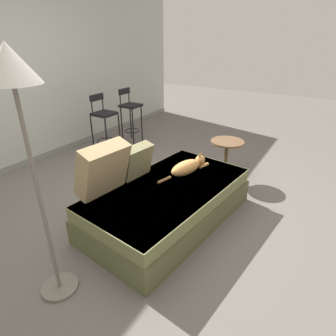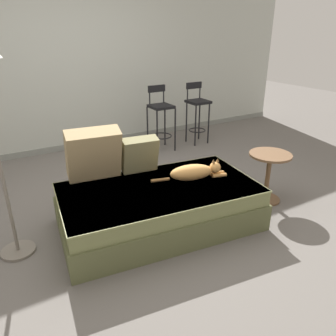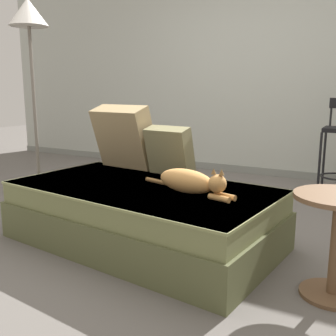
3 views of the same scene
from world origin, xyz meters
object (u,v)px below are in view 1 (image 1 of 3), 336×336
at_px(cat, 188,167).
at_px(bar_stool_near_window, 104,122).
at_px(bar_stool_by_doorway, 130,112).
at_px(side_table, 226,154).
at_px(couch, 169,203).
at_px(throw_pillow_corner, 103,169).
at_px(throw_pillow_middle, 137,161).
at_px(floor_lamp, 16,94).

bearing_deg(cat, bar_stool_near_window, 69.86).
distance_m(bar_stool_by_doorway, side_table, 2.10).
distance_m(couch, bar_stool_by_doorway, 2.59).
bearing_deg(cat, throw_pillow_corner, 150.01).
bearing_deg(bar_stool_by_doorway, bar_stool_near_window, -179.91).
bearing_deg(throw_pillow_corner, throw_pillow_middle, -6.79).
relative_size(bar_stool_by_doorway, floor_lamp, 0.54).
distance_m(throw_pillow_middle, side_table, 1.38).
relative_size(couch, floor_lamp, 1.08).
height_order(bar_stool_near_window, side_table, bar_stool_near_window).
relative_size(throw_pillow_middle, side_table, 0.69).
xyz_separation_m(couch, side_table, (1.25, -0.15, 0.15)).
xyz_separation_m(bar_stool_near_window, floor_lamp, (-2.31, -1.63, 0.97)).
xyz_separation_m(throw_pillow_middle, cat, (0.37, -0.42, -0.11)).
bearing_deg(couch, bar_stool_by_doorway, 47.11).
bearing_deg(cat, throw_pillow_middle, 131.41).
xyz_separation_m(cat, floor_lamp, (-1.61, 0.27, 1.03)).
relative_size(bar_stool_near_window, side_table, 1.79).
bearing_deg(throw_pillow_middle, floor_lamp, -173.05).
height_order(throw_pillow_corner, cat, throw_pillow_corner).
distance_m(cat, bar_stool_by_doorway, 2.35).
distance_m(throw_pillow_corner, throw_pillow_middle, 0.46).
xyz_separation_m(throw_pillow_middle, bar_stool_near_window, (1.07, 1.48, -0.06)).
height_order(couch, throw_pillow_corner, throw_pillow_corner).
height_order(bar_stool_by_doorway, side_table, bar_stool_by_doorway).
bearing_deg(throw_pillow_corner, couch, -45.26).
bearing_deg(throw_pillow_middle, bar_stool_by_doorway, 40.32).
bearing_deg(side_table, floor_lamp, 170.93).
xyz_separation_m(throw_pillow_corner, side_table, (1.70, -0.60, -0.32)).
xyz_separation_m(cat, side_table, (0.88, -0.13, -0.13)).
distance_m(couch, throw_pillow_corner, 0.79).
xyz_separation_m(couch, cat, (0.37, -0.02, 0.28)).
height_order(couch, bar_stool_by_doorway, bar_stool_by_doorway).
height_order(throw_pillow_corner, floor_lamp, floor_lamp).
height_order(couch, bar_stool_near_window, bar_stool_near_window).
bearing_deg(bar_stool_near_window, throw_pillow_middle, -125.81).
relative_size(bar_stool_near_window, bar_stool_by_doorway, 1.01).
bearing_deg(throw_pillow_middle, couch, -90.26).
distance_m(bar_stool_near_window, floor_lamp, 2.99).
distance_m(throw_pillow_corner, bar_stool_near_window, 2.09).
height_order(throw_pillow_middle, bar_stool_by_doorway, bar_stool_by_doorway).
height_order(bar_stool_near_window, bar_stool_by_doorway, bar_stool_near_window).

